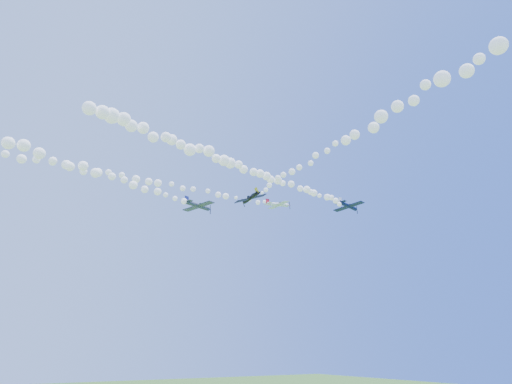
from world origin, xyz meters
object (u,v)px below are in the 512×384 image
plane_navy (348,206)px  plane_black (251,198)px  plane_grey (198,206)px  plane_white (278,204)px

plane_navy → plane_black: 39.51m
plane_navy → plane_grey: plane_navy is taller
plane_navy → plane_grey: bearing=154.1°
plane_white → plane_black: bearing=-131.5°
plane_white → plane_grey: bearing=-171.8°
plane_grey → plane_black: (0.78, -21.59, -4.51)m
plane_grey → plane_black: plane_grey is taller
plane_black → plane_grey: bearing=4.9°
plane_grey → plane_black: 22.07m
plane_white → plane_grey: 24.26m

